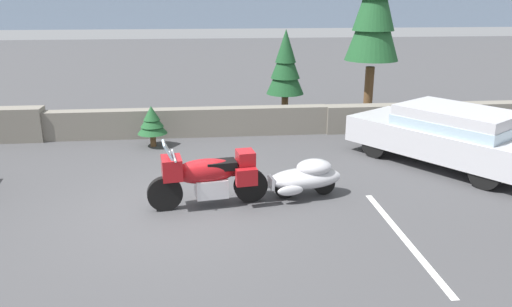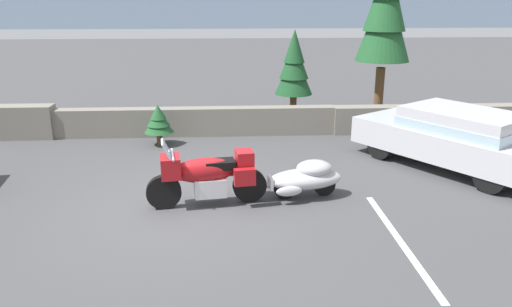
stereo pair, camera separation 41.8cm
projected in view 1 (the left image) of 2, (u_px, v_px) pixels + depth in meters
The scene contains 9 objects.
ground_plane at pixel (182, 210), 9.22m from camera, with size 80.00×80.00×0.00m, color #424244.
stone_guard_wall at pixel (164, 122), 13.90m from camera, with size 24.00×0.55×0.94m.
touring_motorcycle at pixel (208, 175), 9.22m from camera, with size 2.31×0.94×1.33m.
car_shaped_trailer at pixel (306, 177), 9.74m from camera, with size 2.23×0.93×0.76m.
sedan_at_right_edge at pixel (449, 134), 11.44m from camera, with size 4.04×4.74×1.41m.
pine_tree_tall at pixel (375, 6), 15.47m from camera, with size 1.73×1.73×5.70m.
pine_tree_secondary at pixel (286, 65), 14.99m from camera, with size 1.16×1.16×2.93m.
pine_sapling_near at pixel (152, 121), 12.93m from camera, with size 0.79×0.79×1.11m.
parking_stripe_marker at pixel (403, 237), 8.17m from camera, with size 0.12×3.60×0.01m, color silver.
Camera 1 is at (0.52, -8.55, 3.84)m, focal length 34.23 mm.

